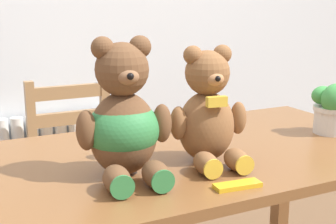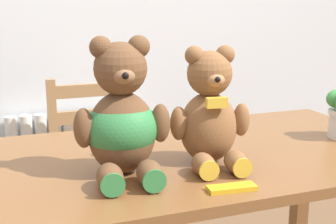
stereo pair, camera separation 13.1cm
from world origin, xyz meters
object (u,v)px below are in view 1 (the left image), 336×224
Objects in this scene: teddy_bear_left at (124,122)px; chocolate_bar at (237,185)px; potted_plant at (333,107)px; teddy_bear_right at (208,113)px; wooden_chair_behind at (80,177)px.

teddy_bear_left reaches higher than chocolate_bar.
potted_plant is at bearing 24.75° from chocolate_bar.
chocolate_bar is (-0.04, -0.21, -0.14)m from teddy_bear_right.
potted_plant reaches higher than chocolate_bar.
chocolate_bar is at bearing 97.30° from wooden_chair_behind.
wooden_chair_behind is 2.34× the size of teddy_bear_left.
potted_plant is at bearing -169.85° from teddy_bear_left.
teddy_bear_left is 2.03× the size of potted_plant.
teddy_bear_right reaches higher than chocolate_bar.
teddy_bear_left is 0.34m from chocolate_bar.
wooden_chair_behind is 4.76× the size of potted_plant.
potted_plant is at bearing -165.83° from teddy_bear_right.
potted_plant is (0.73, -0.76, 0.40)m from wooden_chair_behind.
chocolate_bar is (-0.60, -0.27, -0.09)m from potted_plant.
chocolate_bar is at bearing 87.81° from teddy_bear_right.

